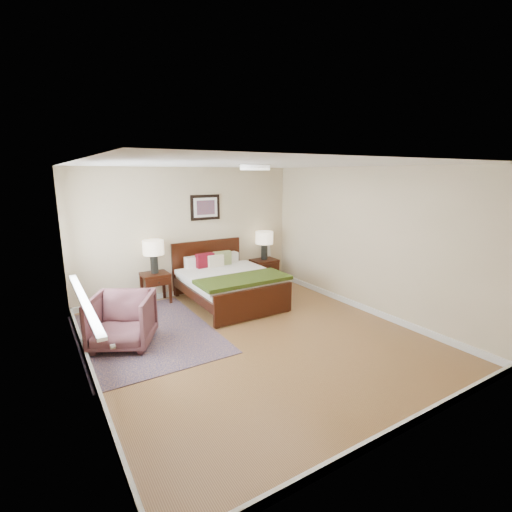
# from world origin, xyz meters

# --- Properties ---
(floor) EXTENTS (5.00, 5.00, 0.00)m
(floor) POSITION_xyz_m (0.00, 0.00, 0.00)
(floor) COLOR olive
(floor) RESTS_ON ground
(back_wall) EXTENTS (4.50, 0.04, 2.50)m
(back_wall) POSITION_xyz_m (0.00, 2.50, 1.25)
(back_wall) COLOR beige
(back_wall) RESTS_ON ground
(front_wall) EXTENTS (4.50, 0.04, 2.50)m
(front_wall) POSITION_xyz_m (0.00, -2.50, 1.25)
(front_wall) COLOR beige
(front_wall) RESTS_ON ground
(left_wall) EXTENTS (0.04, 5.00, 2.50)m
(left_wall) POSITION_xyz_m (-2.25, 0.00, 1.25)
(left_wall) COLOR beige
(left_wall) RESTS_ON ground
(right_wall) EXTENTS (0.04, 5.00, 2.50)m
(right_wall) POSITION_xyz_m (2.25, 0.00, 1.25)
(right_wall) COLOR beige
(right_wall) RESTS_ON ground
(ceiling) EXTENTS (4.50, 5.00, 0.02)m
(ceiling) POSITION_xyz_m (0.00, 0.00, 2.50)
(ceiling) COLOR white
(ceiling) RESTS_ON back_wall
(window) EXTENTS (0.11, 2.72, 1.32)m
(window) POSITION_xyz_m (-2.20, 0.70, 1.38)
(window) COLOR silver
(window) RESTS_ON left_wall
(door) EXTENTS (0.06, 1.00, 2.18)m
(door) POSITION_xyz_m (-2.23, -1.75, 1.07)
(door) COLOR silver
(door) RESTS_ON ground
(ceil_fixture) EXTENTS (0.44, 0.44, 0.08)m
(ceil_fixture) POSITION_xyz_m (0.00, 0.00, 2.47)
(ceil_fixture) COLOR white
(ceil_fixture) RESTS_ON ceiling
(bed) EXTENTS (1.60, 1.93, 1.04)m
(bed) POSITION_xyz_m (0.35, 1.55, 0.48)
(bed) COLOR #331207
(bed) RESTS_ON ground
(wall_art) EXTENTS (0.62, 0.05, 0.50)m
(wall_art) POSITION_xyz_m (0.35, 2.47, 1.72)
(wall_art) COLOR black
(wall_art) RESTS_ON back_wall
(nightstand_left) EXTENTS (0.48, 0.44, 0.58)m
(nightstand_left) POSITION_xyz_m (-0.79, 2.25, 0.45)
(nightstand_left) COLOR #331207
(nightstand_left) RESTS_ON ground
(nightstand_right) EXTENTS (0.55, 0.41, 0.54)m
(nightstand_right) POSITION_xyz_m (1.62, 2.26, 0.34)
(nightstand_right) COLOR #331207
(nightstand_right) RESTS_ON ground
(lamp_left) EXTENTS (0.38, 0.38, 0.61)m
(lamp_left) POSITION_xyz_m (-0.79, 2.27, 1.01)
(lamp_left) COLOR black
(lamp_left) RESTS_ON nightstand_left
(lamp_right) EXTENTS (0.38, 0.38, 0.61)m
(lamp_right) POSITION_xyz_m (1.62, 2.27, 0.98)
(lamp_right) COLOR black
(lamp_right) RESTS_ON nightstand_right
(armchair) EXTENTS (1.10, 1.11, 0.75)m
(armchair) POSITION_xyz_m (-1.72, 0.75, 0.37)
(armchair) COLOR brown
(armchair) RESTS_ON ground
(rug_persian) EXTENTS (1.89, 2.67, 0.01)m
(rug_persian) POSITION_xyz_m (-1.35, 1.00, 0.01)
(rug_persian) COLOR #0D1543
(rug_persian) RESTS_ON ground
(rug_navy) EXTENTS (0.79, 1.13, 0.01)m
(rug_navy) POSITION_xyz_m (0.90, 1.67, 0.01)
(rug_navy) COLOR black
(rug_navy) RESTS_ON ground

